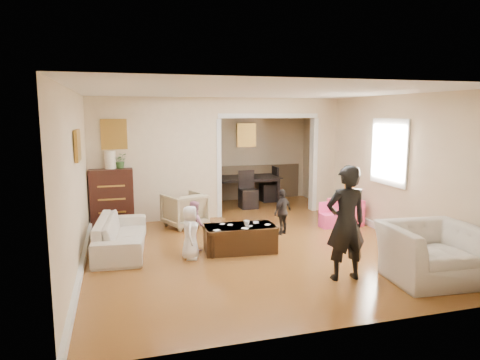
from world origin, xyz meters
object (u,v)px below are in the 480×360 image
object	(u,v)px
coffee_table	(240,238)
coffee_cup	(247,223)
play_table	(346,212)
child_kneel_a	(190,232)
adult_person	(346,223)
dresser	(112,197)
dining_table	(241,190)
armchair_back	(184,210)
sofa	(121,234)
cyan_cup	(343,198)
armchair_front	(430,253)
table_lamp	(110,160)
child_kneel_b	(195,225)
child_toddler	(283,212)

from	to	relation	value
coffee_table	coffee_cup	world-z (taller)	coffee_cup
play_table	child_kneel_a	world-z (taller)	child_kneel_a
coffee_cup	adult_person	distance (m)	1.82
dresser	adult_person	xyz separation A→B (m)	(3.08, -3.90, 0.21)
dresser	coffee_table	size ratio (longest dim) A/B	1.01
dining_table	child_kneel_a	size ratio (longest dim) A/B	2.26
coffee_table	coffee_cup	bearing A→B (deg)	-26.57
adult_person	armchair_back	bearing A→B (deg)	-61.78
sofa	adult_person	size ratio (longest dim) A/B	1.20
dresser	cyan_cup	distance (m)	4.68
armchair_front	child_kneel_a	distance (m)	3.48
play_table	armchair_front	bearing A→B (deg)	-97.62
sofa	armchair_front	world-z (taller)	armchair_front
dining_table	adult_person	size ratio (longest dim) A/B	1.21
child_kneel_a	play_table	bearing A→B (deg)	-55.18
table_lamp	coffee_cup	bearing A→B (deg)	-48.15
sofa	cyan_cup	distance (m)	4.37
coffee_table	table_lamp	bearing A→B (deg)	131.09
armchair_back	table_lamp	world-z (taller)	table_lamp
dresser	coffee_table	distance (m)	3.12
sofa	child_kneel_a	xyz separation A→B (m)	(1.04, -0.72, 0.15)
cyan_cup	dresser	bearing A→B (deg)	163.36
armchair_back	coffee_table	size ratio (longest dim) A/B	0.65
adult_person	table_lamp	bearing A→B (deg)	-49.89
play_table	child_kneel_b	distance (m)	3.34
coffee_table	play_table	size ratio (longest dim) A/B	2.11
sofa	child_toddler	xyz separation A→B (m)	(2.94, 0.18, 0.15)
coffee_cup	child_kneel_a	distance (m)	0.96
dresser	coffee_cup	world-z (taller)	dresser
sofa	child_toddler	world-z (taller)	child_toddler
adult_person	child_kneel_a	size ratio (longest dim) A/B	1.87
adult_person	child_kneel_a	world-z (taller)	adult_person
play_table	dresser	bearing A→B (deg)	164.28
dresser	child_toddler	xyz separation A→B (m)	(3.09, -1.59, -0.15)
armchair_front	dresser	world-z (taller)	dresser
child_toddler	table_lamp	bearing A→B (deg)	-61.73
coffee_cup	dining_table	distance (m)	3.92
cyan_cup	dining_table	bearing A→B (deg)	116.20
armchair_back	child_toddler	xyz separation A→B (m)	(1.69, -1.08, 0.09)
coffee_cup	dining_table	size ratio (longest dim) A/B	0.05
dresser	adult_person	distance (m)	4.98
armchair_back	cyan_cup	xyz separation A→B (m)	(3.09, -0.83, 0.23)
dining_table	child_kneel_b	bearing A→B (deg)	-116.55
dining_table	adult_person	xyz separation A→B (m)	(-0.05, -5.31, 0.46)
sofa	cyan_cup	size ratio (longest dim) A/B	23.82
child_toddler	adult_person	bearing A→B (deg)	55.40
table_lamp	cyan_cup	world-z (taller)	table_lamp
dresser	table_lamp	bearing A→B (deg)	0.00
coffee_table	sofa	bearing A→B (deg)	163.19
coffee_cup	child_toddler	bearing A→B (deg)	40.10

